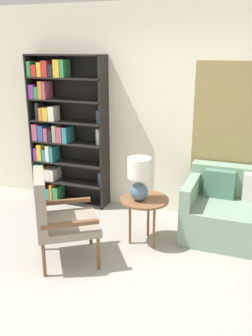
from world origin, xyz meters
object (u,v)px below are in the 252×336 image
at_px(bookshelf, 60,131).
at_px(armchair, 55,213).
at_px(table_lamp, 139,176).
at_px(side_table, 144,203).

xyz_separation_m(bookshelf, armchair, (0.76, -1.48, -0.48)).
xyz_separation_m(armchair, table_lamp, (0.69, 0.62, 0.27)).
xyz_separation_m(bookshelf, table_lamp, (1.46, -0.86, -0.21)).
height_order(armchair, table_lamp, table_lamp).
bearing_deg(side_table, armchair, -137.15).
distance_m(bookshelf, armchair, 1.73).
bearing_deg(armchair, bookshelf, 117.24).
distance_m(bookshelf, table_lamp, 1.70).
distance_m(bookshelf, side_table, 1.78).
relative_size(armchair, table_lamp, 2.00).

